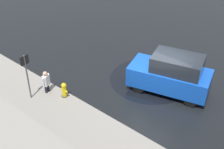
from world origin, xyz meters
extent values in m
plane|color=black|center=(0.00, 0.00, 0.00)|extent=(60.00, 60.00, 0.00)
cube|color=gray|center=(0.00, 4.20, 0.02)|extent=(24.00, 3.20, 0.04)
cube|color=blue|center=(-0.32, -0.80, 0.79)|extent=(4.21, 2.69, 0.99)
cube|color=#1E232B|center=(-0.63, -0.88, 1.67)|extent=(2.66, 2.07, 0.77)
cylinder|color=black|center=(0.72, 0.23, 0.30)|extent=(0.64, 0.37, 0.60)
cylinder|color=black|center=(1.11, -1.14, 0.30)|extent=(0.64, 0.37, 0.60)
cylinder|color=black|center=(-1.76, -0.46, 0.30)|extent=(0.64, 0.37, 0.60)
cylinder|color=black|center=(-1.37, -1.83, 0.30)|extent=(0.64, 0.37, 0.60)
cylinder|color=gold|center=(3.24, 2.90, 0.31)|extent=(0.22, 0.22, 0.62)
sphere|color=gold|center=(3.24, 2.90, 0.67)|extent=(0.26, 0.26, 0.26)
cylinder|color=gold|center=(3.08, 2.90, 0.38)|extent=(0.10, 0.09, 0.09)
cylinder|color=gold|center=(3.40, 2.90, 0.38)|extent=(0.10, 0.09, 0.09)
cylinder|color=#2D2D2D|center=(3.24, 2.90, 0.03)|extent=(0.31, 0.31, 0.06)
cube|color=silver|center=(4.17, 3.20, 0.73)|extent=(0.34, 0.42, 0.55)
sphere|color=tan|center=(4.17, 3.20, 1.11)|extent=(0.22, 0.22, 0.22)
cylinder|color=#1E1E2D|center=(4.20, 3.12, 0.23)|extent=(0.13, 0.13, 0.45)
cylinder|color=#1E1E2D|center=(4.14, 3.29, 0.23)|extent=(0.13, 0.13, 0.45)
cylinder|color=silver|center=(4.25, 2.98, 0.73)|extent=(0.09, 0.09, 0.50)
cylinder|color=silver|center=(4.10, 3.43, 0.73)|extent=(0.09, 0.09, 0.50)
cylinder|color=#B7BABF|center=(1.07, 5.66, 0.53)|extent=(0.04, 0.04, 1.05)
cylinder|color=#4C4C51|center=(4.41, 4.03, 1.20)|extent=(0.07, 0.07, 2.40)
cube|color=black|center=(4.41, 4.03, 2.15)|extent=(0.04, 0.44, 0.44)
cylinder|color=black|center=(0.92, -1.06, 0.00)|extent=(4.28, 4.28, 0.01)
camera|label=1|loc=(-6.37, 10.60, 9.37)|focal=50.00mm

